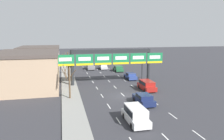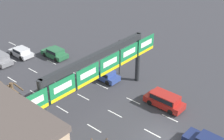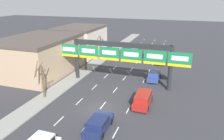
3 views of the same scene
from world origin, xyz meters
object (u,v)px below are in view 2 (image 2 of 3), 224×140
(car_silver, at_px, (21,52))
(tree_bare_third, at_px, (14,99))
(traffic_light_near_gantry, at_px, (120,51))
(car_blue, at_px, (105,75))
(sign_gantry, at_px, (98,67))
(car_green, at_px, (55,53))
(suv_red, at_px, (165,100))

(car_silver, bearing_deg, tree_bare_third, -125.88)
(car_silver, height_order, traffic_light_near_gantry, traffic_light_near_gantry)
(car_blue, distance_m, tree_bare_third, 12.99)
(sign_gantry, relative_size, tree_bare_third, 3.76)
(car_green, distance_m, car_blue, 10.02)
(suv_red, xyz_separation_m, car_blue, (0.03, 9.11, -0.17))
(traffic_light_near_gantry, bearing_deg, sign_gantry, -158.25)
(suv_red, bearing_deg, tree_bare_third, 141.87)
(sign_gantry, bearing_deg, car_silver, 84.69)
(car_silver, xyz_separation_m, suv_red, (3.13, -23.24, 0.20))
(car_green, height_order, tree_bare_third, tree_bare_third)
(suv_red, height_order, car_green, suv_red)
(sign_gantry, distance_m, tree_bare_third, 9.20)
(car_green, xyz_separation_m, car_blue, (0.06, -10.02, -0.02))
(car_blue, bearing_deg, traffic_light_near_gantry, -10.97)
(car_blue, bearing_deg, tree_bare_third, 176.12)
(sign_gantry, distance_m, car_blue, 7.19)
(suv_red, height_order, traffic_light_near_gantry, traffic_light_near_gantry)
(car_silver, height_order, car_blue, car_blue)
(sign_gantry, distance_m, car_silver, 18.01)
(car_silver, distance_m, traffic_light_near_gantry, 15.83)
(car_silver, bearing_deg, traffic_light_near_gantry, -69.26)
(car_blue, bearing_deg, sign_gantry, -145.34)
(sign_gantry, height_order, traffic_light_near_gantry, sign_gantry)
(tree_bare_third, bearing_deg, car_silver, 54.12)
(sign_gantry, bearing_deg, suv_red, -50.73)
(car_silver, relative_size, suv_red, 0.86)
(traffic_light_near_gantry, xyz_separation_m, tree_bare_third, (-15.11, 1.32, -0.44))
(suv_red, bearing_deg, traffic_light_near_gantry, 74.55)
(sign_gantry, relative_size, car_silver, 5.15)
(car_green, distance_m, traffic_light_near_gantry, 11.09)
(suv_red, xyz_separation_m, tree_bare_third, (-12.72, 9.98, 2.13))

